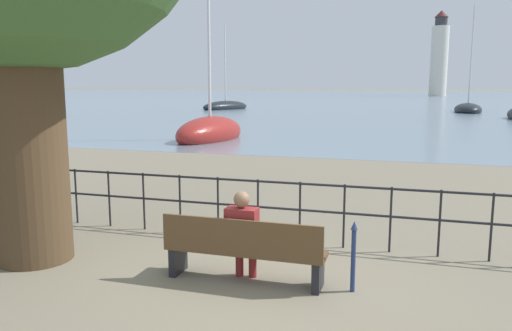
{
  "coord_description": "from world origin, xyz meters",
  "views": [
    {
      "loc": [
        2.03,
        -6.09,
        2.6
      ],
      "look_at": [
        0.0,
        0.5,
        1.5
      ],
      "focal_mm": 35.0,
      "sensor_mm": 36.0,
      "label": 1
    }
  ],
  "objects": [
    {
      "name": "ground_plane",
      "position": [
        0.0,
        0.0,
        0.0
      ],
      "size": [
        1000.0,
        1000.0,
        0.0
      ],
      "primitive_type": "plane",
      "color": "#7A705B"
    },
    {
      "name": "harbor_water",
      "position": [
        0.0,
        161.75,
        0.0
      ],
      "size": [
        600.0,
        300.0,
        0.01
      ],
      "color": "slate",
      "rests_on": "ground_plane"
    },
    {
      "name": "park_bench",
      "position": [
        0.0,
        -0.07,
        0.45
      ],
      "size": [
        2.18,
        0.45,
        0.9
      ],
      "color": "brown",
      "rests_on": "ground_plane"
    },
    {
      "name": "seated_person_left",
      "position": [
        -0.04,
        0.01,
        0.68
      ],
      "size": [
        0.42,
        0.35,
        1.24
      ],
      "color": "maroon",
      "rests_on": "ground_plane"
    },
    {
      "name": "promenade_railing",
      "position": [
        0.0,
        1.79,
        0.69
      ],
      "size": [
        12.37,
        0.04,
        1.05
      ],
      "color": "black",
      "rests_on": "ground_plane"
    },
    {
      "name": "closed_umbrella",
      "position": [
        1.43,
        0.06,
        0.52
      ],
      "size": [
        0.09,
        0.09,
        0.93
      ],
      "color": "navy",
      "rests_on": "ground_plane"
    },
    {
      "name": "sailboat_0",
      "position": [
        -18.04,
        47.35,
        0.32
      ],
      "size": [
        4.68,
        7.17,
        9.99
      ],
      "rotation": [
        0.0,
        0.0,
        -0.39
      ],
      "color": "black",
      "rests_on": "ground_plane"
    },
    {
      "name": "sailboat_2",
      "position": [
        7.56,
        47.95,
        0.32
      ],
      "size": [
        2.58,
        5.39,
        10.79
      ],
      "rotation": [
        0.0,
        0.0,
        0.0
      ],
      "color": "black",
      "rests_on": "ground_plane"
    },
    {
      "name": "sailboat_5",
      "position": [
        -7.27,
        16.5,
        0.39
      ],
      "size": [
        2.69,
        5.58,
        11.33
      ],
      "rotation": [
        0.0,
        0.0,
        -0.11
      ],
      "color": "maroon",
      "rests_on": "ground_plane"
    },
    {
      "name": "harbor_lighthouse",
      "position": [
        8.66,
        133.93,
        10.13
      ],
      "size": [
        4.34,
        4.34,
        21.78
      ],
      "color": "silver",
      "rests_on": "ground_plane"
    }
  ]
}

